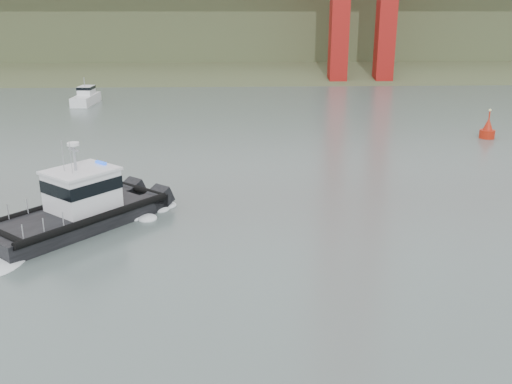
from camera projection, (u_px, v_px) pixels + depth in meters
ground at (239, 288)px, 27.67m from camera, size 400.00×400.00×0.00m
headlands at (233, 29)px, 144.55m from camera, size 500.00×105.36×27.12m
patrol_boat at (79, 205)px, 34.98m from camera, size 10.47×11.22×5.47m
motorboat at (86, 97)px, 78.47m from camera, size 2.70×6.97×3.76m
nav_buoy at (488, 130)px, 58.32m from camera, size 1.54×1.54×3.21m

